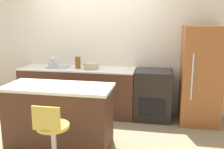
% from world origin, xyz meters
% --- Properties ---
extents(ground_plane, '(14.00, 14.00, 0.00)m').
position_xyz_m(ground_plane, '(0.00, 0.00, 0.00)').
color(ground_plane, '#998466').
extents(wall_back, '(8.00, 0.06, 2.60)m').
position_xyz_m(wall_back, '(0.00, 0.67, 1.30)').
color(wall_back, silver).
rests_on(wall_back, ground_plane).
extents(back_counter, '(2.22, 0.62, 0.91)m').
position_xyz_m(back_counter, '(-0.33, 0.33, 0.45)').
color(back_counter, '#4C2D1E').
rests_on(back_counter, ground_plane).
extents(kitchen_island, '(1.52, 0.66, 0.90)m').
position_xyz_m(kitchen_island, '(-0.17, -0.99, 0.45)').
color(kitchen_island, '#4C2D1E').
rests_on(kitchen_island, ground_plane).
extents(oven_range, '(0.66, 0.64, 0.91)m').
position_xyz_m(oven_range, '(1.11, 0.33, 0.45)').
color(oven_range, black).
rests_on(oven_range, ground_plane).
extents(refrigerator, '(0.65, 0.71, 1.71)m').
position_xyz_m(refrigerator, '(1.92, 0.30, 0.85)').
color(refrigerator, '#995628').
rests_on(refrigerator, ground_plane).
extents(stool_chair, '(0.38, 0.38, 0.89)m').
position_xyz_m(stool_chair, '(0.03, -1.67, 0.44)').
color(stool_chair, '#B7B7BC').
rests_on(stool_chair, ground_plane).
extents(kettle, '(0.18, 0.18, 0.20)m').
position_xyz_m(kettle, '(-0.81, 0.30, 0.99)').
color(kettle, silver).
rests_on(kettle, back_counter).
extents(mixing_bowl, '(0.29, 0.29, 0.10)m').
position_xyz_m(mixing_bowl, '(-0.05, 0.30, 0.96)').
color(mixing_bowl, '#C1B28E').
rests_on(mixing_bowl, back_counter).
extents(canister_jar, '(0.11, 0.11, 0.21)m').
position_xyz_m(canister_jar, '(-0.31, 0.30, 1.01)').
color(canister_jar, brown).
rests_on(canister_jar, back_counter).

